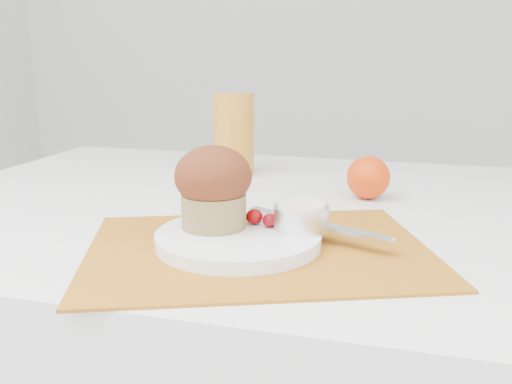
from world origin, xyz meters
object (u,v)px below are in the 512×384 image
(orange, at_px, (368,178))
(juice_glass, at_px, (234,134))
(muffin, at_px, (213,186))
(plate, at_px, (238,239))

(orange, bearing_deg, juice_glass, 155.56)
(orange, distance_m, muffin, 0.31)
(plate, distance_m, muffin, 0.07)
(muffin, bearing_deg, plate, -20.87)
(plate, height_order, muffin, muffin)
(juice_glass, relative_size, muffin, 1.53)
(orange, xyz_separation_m, muffin, (-0.17, -0.26, 0.04))
(orange, relative_size, juice_glass, 0.44)
(plate, xyz_separation_m, muffin, (-0.04, 0.01, 0.06))
(muffin, bearing_deg, orange, 57.93)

